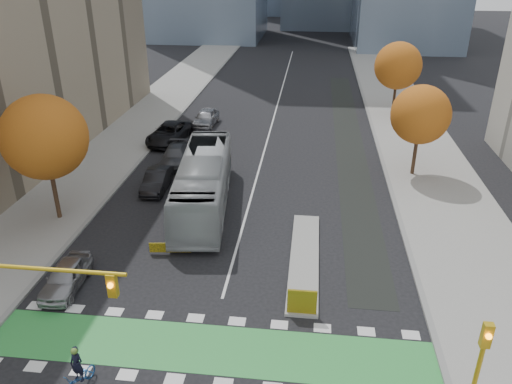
% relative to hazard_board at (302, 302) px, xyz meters
% --- Properties ---
extents(ground, '(300.00, 300.00, 0.00)m').
position_rel_hazard_board_xyz_m(ground, '(-4.00, -4.20, -0.80)').
color(ground, black).
rests_on(ground, ground).
extents(sidewalk_west, '(7.00, 120.00, 0.15)m').
position_rel_hazard_board_xyz_m(sidewalk_west, '(-17.50, 15.80, -0.73)').
color(sidewalk_west, gray).
rests_on(sidewalk_west, ground).
extents(sidewalk_east, '(7.00, 120.00, 0.15)m').
position_rel_hazard_board_xyz_m(sidewalk_east, '(9.50, 15.80, -0.73)').
color(sidewalk_east, gray).
rests_on(sidewalk_east, ground).
extents(curb_west, '(0.30, 120.00, 0.16)m').
position_rel_hazard_board_xyz_m(curb_west, '(-14.00, 15.80, -0.73)').
color(curb_west, gray).
rests_on(curb_west, ground).
extents(curb_east, '(0.30, 120.00, 0.16)m').
position_rel_hazard_board_xyz_m(curb_east, '(6.00, 15.80, -0.73)').
color(curb_east, gray).
rests_on(curb_east, ground).
extents(bike_crossing, '(20.00, 3.00, 0.01)m').
position_rel_hazard_board_xyz_m(bike_crossing, '(-4.00, -2.70, -0.79)').
color(bike_crossing, green).
rests_on(bike_crossing, ground).
extents(centre_line, '(0.15, 70.00, 0.01)m').
position_rel_hazard_board_xyz_m(centre_line, '(-4.00, 35.80, -0.80)').
color(centre_line, silver).
rests_on(centre_line, ground).
extents(bike_lane_paint, '(2.50, 50.00, 0.01)m').
position_rel_hazard_board_xyz_m(bike_lane_paint, '(3.50, 25.80, -0.80)').
color(bike_lane_paint, black).
rests_on(bike_lane_paint, ground).
extents(median_island, '(1.60, 10.00, 0.16)m').
position_rel_hazard_board_xyz_m(median_island, '(0.00, 4.80, -0.72)').
color(median_island, gray).
rests_on(median_island, ground).
extents(hazard_board, '(1.40, 0.12, 1.30)m').
position_rel_hazard_board_xyz_m(hazard_board, '(0.00, 0.00, 0.00)').
color(hazard_board, yellow).
rests_on(hazard_board, median_island).
extents(tree_west, '(5.20, 5.20, 8.22)m').
position_rel_hazard_board_xyz_m(tree_west, '(-16.00, 7.80, 4.82)').
color(tree_west, '#332114').
rests_on(tree_west, ground).
extents(tree_east_near, '(4.40, 4.40, 7.08)m').
position_rel_hazard_board_xyz_m(tree_east_near, '(8.00, 17.80, 4.06)').
color(tree_east_near, '#332114').
rests_on(tree_east_near, ground).
extents(tree_east_far, '(4.80, 4.80, 7.65)m').
position_rel_hazard_board_xyz_m(tree_east_far, '(8.50, 33.80, 4.44)').
color(tree_east_far, '#332114').
rests_on(tree_east_far, ground).
extents(traffic_signal_east, '(0.35, 0.43, 4.10)m').
position_rel_hazard_board_xyz_m(traffic_signal_east, '(6.50, -4.71, 1.93)').
color(traffic_signal_east, '#BF9914').
rests_on(traffic_signal_east, ground).
extents(cyclist, '(1.07, 1.89, 2.07)m').
position_rel_hazard_board_xyz_m(cyclist, '(-8.57, -5.47, -0.11)').
color(cyclist, '#1E4E8D').
rests_on(cyclist, ground).
extents(bus, '(4.41, 13.18, 3.60)m').
position_rel_hazard_board_xyz_m(bus, '(-7.00, 10.69, 1.00)').
color(bus, '#9FA4A6').
rests_on(bus, ground).
extents(parked_car_a, '(1.82, 4.16, 1.39)m').
position_rel_hazard_board_xyz_m(parked_car_a, '(-12.12, 0.80, -0.10)').
color(parked_car_a, '#99999E').
rests_on(parked_car_a, ground).
extents(parked_car_b, '(1.70, 4.42, 1.44)m').
position_rel_hazard_board_xyz_m(parked_car_b, '(-11.01, 12.96, -0.08)').
color(parked_car_b, black).
rests_on(parked_car_b, ground).
extents(parked_car_c, '(2.31, 4.94, 1.39)m').
position_rel_hazard_board_xyz_m(parked_car_c, '(-11.00, 17.96, -0.10)').
color(parked_car_c, '#454549').
rests_on(parked_car_c, ground).
extents(parked_car_d, '(3.38, 6.26, 1.67)m').
position_rel_hazard_board_xyz_m(parked_car_d, '(-12.87, 22.96, 0.04)').
color(parked_car_d, black).
rests_on(parked_car_d, ground).
extents(parked_car_e, '(2.17, 4.97, 1.66)m').
position_rel_hazard_board_xyz_m(parked_car_e, '(-10.50, 27.96, 0.03)').
color(parked_car_e, '#9D9DA2').
rests_on(parked_car_e, ground).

